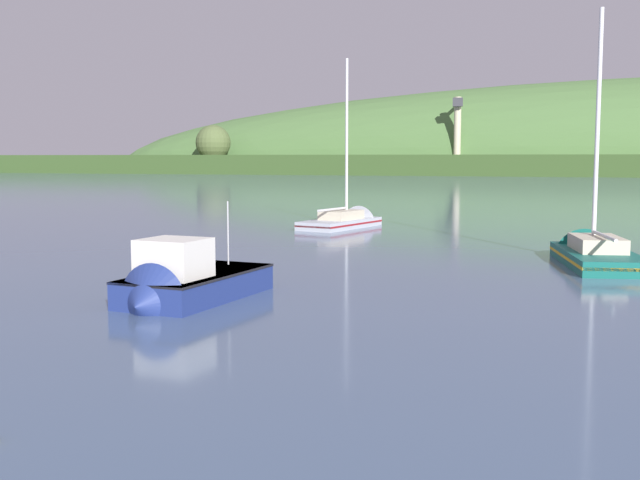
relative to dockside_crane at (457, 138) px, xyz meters
name	(u,v)px	position (x,y,z in m)	size (l,w,h in m)	color
dockside_crane	(457,138)	(0.00, 0.00, 0.00)	(4.74, 13.22, 21.91)	#4C4C51
sailboat_midwater_white	(348,224)	(8.87, -170.48, -10.29)	(5.03, 8.73, 13.24)	#ADB2BC
sailboat_outer_reach	(592,259)	(24.57, -186.30, -10.33)	(4.22, 9.34, 13.25)	#0F564C
fishing_boat_moored	(185,287)	(10.33, -200.98, -9.98)	(3.79, 6.98, 4.32)	navy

